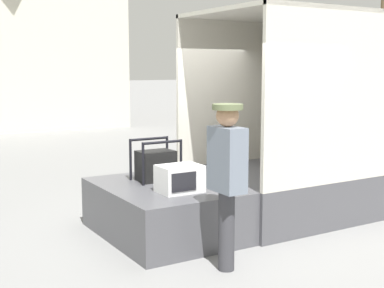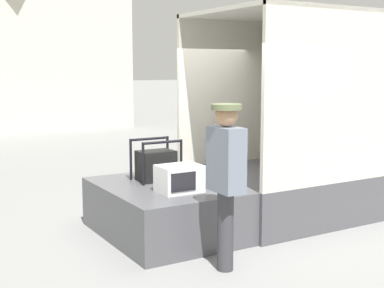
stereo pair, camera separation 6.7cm
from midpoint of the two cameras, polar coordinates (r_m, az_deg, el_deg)
ground_plane at (r=7.64m, az=2.66°, el=-8.67°), size 160.00×160.00×0.00m
tailgate_deck at (r=7.17m, az=-2.63°, el=-7.01°), size 1.57×2.04×0.67m
microwave at (r=6.66m, az=-1.08°, el=-3.71°), size 0.53×0.40×0.34m
portable_generator at (r=7.34m, az=-3.50°, el=-2.22°), size 0.61×0.43×0.57m
worker_person at (r=5.75m, az=3.97°, el=-2.62°), size 0.33×0.44×1.83m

